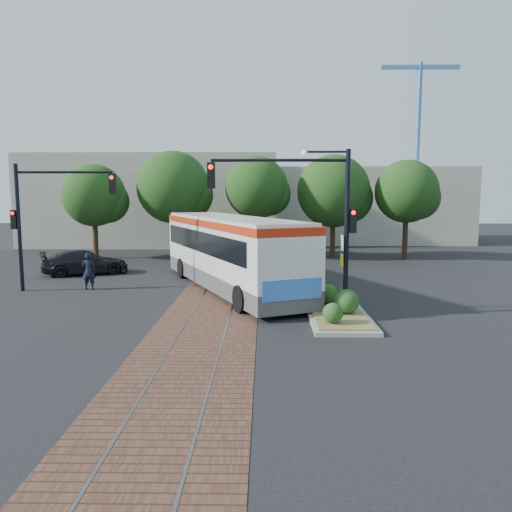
% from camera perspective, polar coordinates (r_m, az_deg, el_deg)
% --- Properties ---
extents(ground, '(120.00, 120.00, 0.00)m').
position_cam_1_polar(ground, '(19.90, -5.02, -6.28)').
color(ground, black).
rests_on(ground, ground).
extents(trackbed, '(3.60, 40.00, 0.02)m').
position_cam_1_polar(trackbed, '(23.79, -4.02, -4.04)').
color(trackbed, brown).
rests_on(trackbed, ground).
extents(tree_row, '(26.40, 5.60, 7.67)m').
position_cam_1_polar(tree_row, '(35.68, -0.40, 7.50)').
color(tree_row, '#382314').
rests_on(tree_row, ground).
extents(warehouses, '(40.00, 13.00, 8.00)m').
position_cam_1_polar(warehouses, '(48.07, -2.13, 6.16)').
color(warehouses, '#ADA899').
rests_on(warehouses, ground).
extents(crane, '(8.00, 0.50, 18.00)m').
position_cam_1_polar(crane, '(55.94, 18.00, 13.21)').
color(crane, '#3F72B2').
rests_on(crane, ground).
extents(city_bus, '(7.89, 13.10, 3.51)m').
position_cam_1_polar(city_bus, '(24.04, -3.02, 0.79)').
color(city_bus, '#49494B').
rests_on(city_bus, ground).
extents(traffic_island, '(2.20, 5.20, 1.13)m').
position_cam_1_polar(traffic_island, '(19.04, 9.34, -5.93)').
color(traffic_island, gray).
rests_on(traffic_island, ground).
extents(signal_pole_main, '(5.49, 0.46, 6.00)m').
position_cam_1_polar(signal_pole_main, '(18.54, 6.59, 5.70)').
color(signal_pole_main, black).
rests_on(signal_pole_main, ground).
extents(signal_pole_left, '(4.99, 0.34, 6.00)m').
position_cam_1_polar(signal_pole_left, '(25.49, -23.27, 4.88)').
color(signal_pole_left, black).
rests_on(signal_pole_left, ground).
extents(officer, '(0.66, 0.45, 1.79)m').
position_cam_1_polar(officer, '(25.34, -18.58, -1.67)').
color(officer, black).
rests_on(officer, ground).
extents(parked_car, '(5.16, 3.69, 1.39)m').
position_cam_1_polar(parked_car, '(30.33, -18.96, -0.68)').
color(parked_car, black).
rests_on(parked_car, ground).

